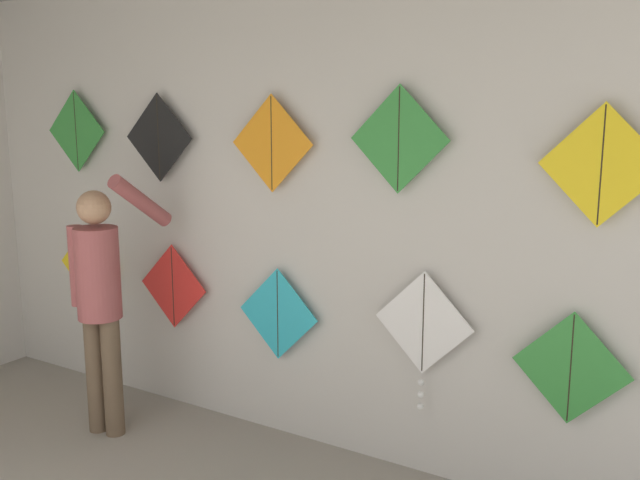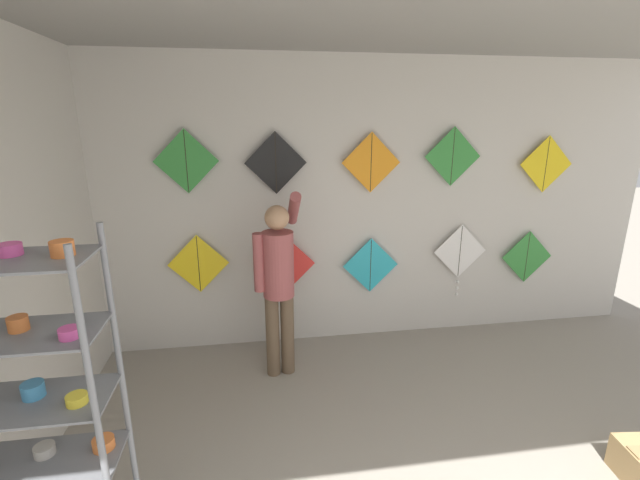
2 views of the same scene
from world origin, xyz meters
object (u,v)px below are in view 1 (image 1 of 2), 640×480
(kite_0, at_px, (88,265))
(kite_9, at_px, (602,165))
(kite_7, at_px, (272,143))
(kite_2, at_px, (278,314))
(kite_1, at_px, (173,286))
(kite_5, at_px, (76,131))
(kite_4, at_px, (571,368))
(kite_8, at_px, (399,139))
(kite_6, at_px, (159,138))
(kite_3, at_px, (423,330))
(shopkeeper, at_px, (100,290))

(kite_0, relative_size, kite_9, 1.00)
(kite_0, height_order, kite_7, kite_7)
(kite_2, distance_m, kite_9, 2.05)
(kite_1, bearing_deg, kite_5, 180.00)
(kite_4, xyz_separation_m, kite_8, (-0.94, 0.00, 1.07))
(kite_7, distance_m, kite_8, 0.82)
(kite_0, xyz_separation_m, kite_7, (1.66, 0.00, 0.93))
(kite_0, height_order, kite_2, kite_0)
(kite_6, bearing_deg, kite_3, -0.03)
(kite_0, bearing_deg, kite_8, 0.00)
(kite_1, distance_m, kite_8, 1.94)
(kite_4, xyz_separation_m, kite_9, (0.07, 0.00, 0.98))
(kite_2, bearing_deg, kite_5, 180.00)
(kite_0, relative_size, kite_8, 1.00)
(kite_5, bearing_deg, kite_4, 0.00)
(kite_6, bearing_deg, kite_4, 0.00)
(kite_3, xyz_separation_m, kite_4, (0.77, 0.00, -0.06))
(kite_5, bearing_deg, kite_6, 0.00)
(kite_4, height_order, kite_7, kite_7)
(kite_6, bearing_deg, kite_9, 0.00)
(kite_8, bearing_deg, kite_2, 180.00)
(kite_0, distance_m, kite_8, 2.66)
(kite_0, relative_size, kite_1, 1.00)
(kite_3, xyz_separation_m, kite_6, (-1.89, 0.00, 0.98))
(kite_5, height_order, kite_9, kite_5)
(kite_0, relative_size, kite_3, 0.73)
(shopkeeper, bearing_deg, kite_8, 9.18)
(kite_4, relative_size, kite_8, 1.00)
(kite_5, distance_m, kite_6, 0.79)
(kite_8, bearing_deg, kite_1, 180.00)
(kite_0, height_order, kite_8, kite_8)
(shopkeeper, distance_m, kite_6, 1.05)
(kite_1, bearing_deg, kite_0, 180.00)
(kite_3, height_order, kite_7, kite_7)
(kite_4, bearing_deg, kite_3, -179.93)
(kite_0, height_order, kite_5, kite_5)
(kite_6, bearing_deg, kite_7, 0.00)
(shopkeeper, bearing_deg, kite_9, 3.24)
(shopkeeper, relative_size, kite_4, 2.88)
(kite_8, bearing_deg, kite_9, 0.00)
(kite_0, distance_m, kite_3, 2.64)
(kite_2, distance_m, kite_8, 1.33)
(kite_9, bearing_deg, kite_0, 180.00)
(kite_0, bearing_deg, kite_9, 0.00)
(shopkeeper, height_order, kite_2, shopkeeper)
(kite_0, xyz_separation_m, kite_6, (0.76, 0.00, 0.94))
(kite_3, height_order, kite_5, kite_5)
(kite_1, bearing_deg, kite_7, 0.00)
(kite_5, distance_m, kite_7, 1.69)
(kite_1, distance_m, kite_2, 0.86)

